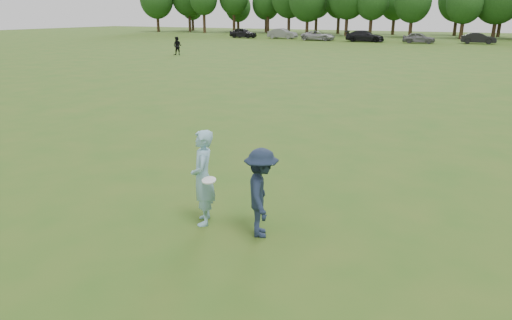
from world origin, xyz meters
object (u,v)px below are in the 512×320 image
object	(u,v)px
thrower	(203,178)
car_b	(282,34)
player_far_a	(177,46)
car_e	(419,38)
car_a	(243,33)
car_f	(479,38)
car_d	(365,36)
defender	(261,193)
car_c	(318,36)

from	to	relation	value
thrower	car_b	distance (m)	66.02
player_far_a	car_e	xyz separation A→B (m)	(17.86, 29.15, -0.16)
car_a	car_f	bearing A→B (deg)	-80.43
car_b	car_e	size ratio (longest dim) A/B	1.12
player_far_a	car_a	bearing A→B (deg)	93.44
player_far_a	car_d	xyz separation A→B (m)	(10.59, 29.09, -0.10)
car_e	player_far_a	bearing A→B (deg)	145.04
thrower	defender	size ratio (longest dim) A/B	1.12
thrower	car_f	xyz separation A→B (m)	(1.98, 61.43, -0.23)
defender	car_f	xyz separation A→B (m)	(0.75, 61.37, -0.13)
defender	thrower	bearing A→B (deg)	64.54
thrower	car_b	bearing A→B (deg)	171.95
car_f	player_far_a	bearing A→B (deg)	136.28
player_far_a	car_c	xyz separation A→B (m)	(3.69, 29.07, -0.18)
car_a	car_f	distance (m)	34.55
car_d	car_f	world-z (taller)	car_d
defender	car_f	size ratio (longest dim) A/B	0.39
car_c	car_f	world-z (taller)	car_f
car_c	car_f	size ratio (longest dim) A/B	1.15
defender	car_e	world-z (taller)	defender
car_d	car_c	bearing A→B (deg)	84.30
defender	car_a	bearing A→B (deg)	1.30
thrower	car_e	world-z (taller)	thrower
player_far_a	car_a	distance (m)	31.61
car_b	thrower	bearing A→B (deg)	-155.78
player_far_a	car_c	distance (m)	29.30
car_d	car_e	xyz separation A→B (m)	(7.27, 0.05, -0.06)
car_f	thrower	bearing A→B (deg)	172.67
car_b	car_c	world-z (taller)	car_b
thrower	car_f	bearing A→B (deg)	146.98
thrower	car_c	bearing A→B (deg)	166.98
car_d	car_a	bearing A→B (deg)	81.16
thrower	car_d	bearing A→B (deg)	160.72
defender	car_b	xyz separation A→B (m)	(-27.16, 60.66, -0.07)
defender	car_b	world-z (taller)	defender
defender	car_e	bearing A→B (deg)	-21.98
thrower	car_d	world-z (taller)	thrower
car_c	defender	bearing A→B (deg)	-163.11
player_far_a	car_d	bearing A→B (deg)	55.85
car_a	car_b	distance (m)	6.66
player_far_a	car_e	world-z (taller)	player_far_a
car_e	car_f	world-z (taller)	car_e
car_d	car_f	bearing A→B (deg)	-85.67
thrower	defender	bearing A→B (deg)	61.51
player_far_a	car_b	size ratio (longest dim) A/B	0.37
car_b	car_c	size ratio (longest dim) A/B	0.95
player_far_a	car_c	bearing A→B (deg)	68.61
player_far_a	defender	bearing A→B (deg)	-64.95
thrower	car_a	world-z (taller)	thrower
defender	car_f	bearing A→B (deg)	-28.85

